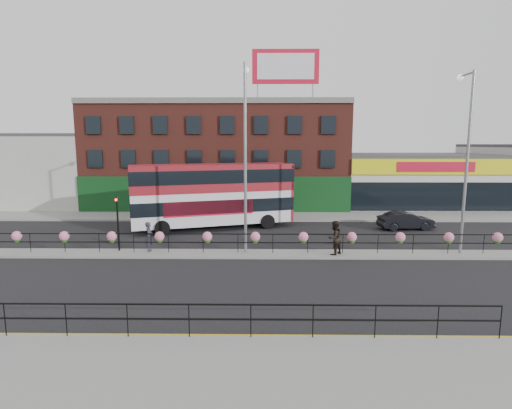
{
  "coord_description": "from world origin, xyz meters",
  "views": [
    {
      "loc": [
        0.32,
        -22.23,
        6.35
      ],
      "look_at": [
        0.0,
        3.0,
        2.5
      ],
      "focal_mm": 28.0,
      "sensor_mm": 36.0,
      "label": 1
    }
  ],
  "objects_px": {
    "pedestrian_a": "(149,237)",
    "pedestrian_b": "(334,238)",
    "lamp_column_east": "(466,147)",
    "car": "(406,221)",
    "lamp_column_west": "(245,142)",
    "double_decker_bus": "(213,189)"
  },
  "relations": [
    {
      "from": "pedestrian_a",
      "to": "pedestrian_b",
      "type": "xyz_separation_m",
      "value": [
        10.63,
        -0.59,
        0.1
      ]
    },
    {
      "from": "pedestrian_b",
      "to": "lamp_column_east",
      "type": "distance_m",
      "value": 8.88
    },
    {
      "from": "car",
      "to": "pedestrian_a",
      "type": "relative_size",
      "value": 2.43
    },
    {
      "from": "pedestrian_b",
      "to": "lamp_column_west",
      "type": "distance_m",
      "value": 7.33
    },
    {
      "from": "pedestrian_b",
      "to": "car",
      "type": "bearing_deg",
      "value": -172.65
    },
    {
      "from": "pedestrian_b",
      "to": "lamp_column_east",
      "type": "bearing_deg",
      "value": 144.19
    },
    {
      "from": "double_decker_bus",
      "to": "pedestrian_b",
      "type": "xyz_separation_m",
      "value": [
        7.7,
        -7.69,
        -1.86
      ]
    },
    {
      "from": "double_decker_bus",
      "to": "lamp_column_west",
      "type": "distance_m",
      "value": 8.27
    },
    {
      "from": "car",
      "to": "lamp_column_west",
      "type": "xyz_separation_m",
      "value": [
        -11.72,
        -6.83,
        5.76
      ]
    },
    {
      "from": "double_decker_bus",
      "to": "pedestrian_a",
      "type": "xyz_separation_m",
      "value": [
        -2.93,
        -7.1,
        -1.96
      ]
    },
    {
      "from": "car",
      "to": "lamp_column_west",
      "type": "bearing_deg",
      "value": 113.25
    },
    {
      "from": "lamp_column_west",
      "to": "pedestrian_a",
      "type": "bearing_deg",
      "value": -179.27
    },
    {
      "from": "pedestrian_b",
      "to": "lamp_column_east",
      "type": "relative_size",
      "value": 0.19
    },
    {
      "from": "double_decker_bus",
      "to": "lamp_column_east",
      "type": "height_order",
      "value": "lamp_column_east"
    },
    {
      "from": "double_decker_bus",
      "to": "lamp_column_east",
      "type": "relative_size",
      "value": 1.21
    },
    {
      "from": "lamp_column_west",
      "to": "lamp_column_east",
      "type": "xyz_separation_m",
      "value": [
        12.29,
        -0.03,
        -0.27
      ]
    },
    {
      "from": "double_decker_bus",
      "to": "pedestrian_b",
      "type": "height_order",
      "value": "double_decker_bus"
    },
    {
      "from": "lamp_column_west",
      "to": "double_decker_bus",
      "type": "bearing_deg",
      "value": 110.93
    },
    {
      "from": "pedestrian_a",
      "to": "lamp_column_west",
      "type": "height_order",
      "value": "lamp_column_west"
    },
    {
      "from": "car",
      "to": "pedestrian_a",
      "type": "bearing_deg",
      "value": 104.73
    },
    {
      "from": "pedestrian_b",
      "to": "lamp_column_west",
      "type": "relative_size",
      "value": 0.18
    },
    {
      "from": "double_decker_bus",
      "to": "lamp_column_west",
      "type": "bearing_deg",
      "value": -69.07
    }
  ]
}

